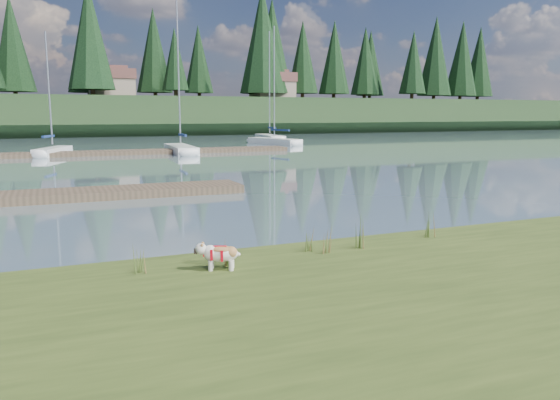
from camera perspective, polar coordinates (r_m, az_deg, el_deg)
name	(u,v)px	position (r m, az deg, el deg)	size (l,w,h in m)	color
ground	(92,155)	(41.86, -19.07, 4.43)	(200.00, 200.00, 0.00)	slate
bank	(313,350)	(6.94, 3.43, -15.35)	(60.00, 9.00, 0.35)	#3E4E1C
ridge	(68,117)	(84.70, -21.26, 8.12)	(200.00, 20.00, 5.00)	black
bulldog	(220,253)	(9.56, -6.32, -5.53)	(0.79, 0.51, 0.47)	silver
dock_near	(15,198)	(20.89, -25.92, 0.21)	(16.00, 2.00, 0.30)	#4C3D2C
dock_far	(120,153)	(42.03, -16.35, 4.78)	(26.00, 2.20, 0.30)	#4C3D2C
sailboat_bg_2	(55,150)	(43.39, -22.42, 4.83)	(3.08, 5.72, 8.82)	white
sailboat_bg_3	(179,148)	(43.52, -10.49, 5.36)	(1.91, 7.82, 11.42)	white
sailboat_bg_4	(270,141)	(54.43, -1.04, 6.23)	(3.56, 7.80, 11.36)	white
sailboat_bg_5	(268,137)	(63.14, -1.27, 6.62)	(2.70, 8.65, 12.10)	white
weed_0	(228,254)	(9.77, -5.42, -5.65)	(0.17, 0.14, 0.52)	#475B23
weed_1	(308,240)	(10.75, 2.99, -4.17)	(0.17, 0.14, 0.55)	#475B23
weed_2	(360,233)	(11.07, 8.39, -3.42)	(0.17, 0.14, 0.75)	#475B23
weed_3	(138,260)	(9.63, -14.57, -6.11)	(0.17, 0.14, 0.52)	#475B23
weed_4	(326,242)	(10.68, 4.85, -4.37)	(0.17, 0.14, 0.51)	#475B23
weed_5	(428,224)	(12.39, 15.23, -2.47)	(0.17, 0.14, 0.67)	#475B23
mud_lip	(213,266)	(10.86, -7.00, -6.88)	(60.00, 0.50, 0.14)	#33281C
conifer_4	(90,35)	(78.52, -19.26, 15.96)	(6.16, 6.16, 15.10)	#382619
conifer_5	(175,59)	(83.94, -10.92, 14.26)	(3.96, 3.96, 10.35)	#382619
conifer_6	(262,40)	(86.11, -1.85, 16.40)	(7.04, 7.04, 17.00)	#382619
conifer_7	(334,57)	(94.47, 5.69, 14.61)	(5.28, 5.28, 13.20)	#382619
conifer_8	(413,62)	(97.99, 13.73, 13.80)	(4.62, 4.62, 11.77)	#382619
conifer_9	(462,59)	(108.54, 18.47, 13.83)	(5.94, 5.94, 14.62)	#382619
house_1	(112,83)	(83.23, -17.19, 11.64)	(6.30, 5.30, 4.65)	gray
house_2	(272,85)	(87.18, -0.81, 11.90)	(6.30, 5.30, 4.65)	gray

